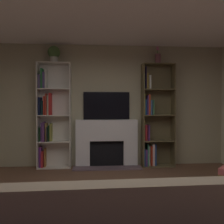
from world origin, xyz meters
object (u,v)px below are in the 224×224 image
(vase_with_flowers, at_px, (158,58))
(bookshelf_right, at_px, (153,119))
(bookshelf_left, at_px, (50,116))
(potted_plant, at_px, (54,53))
(fireplace, at_px, (107,142))
(tv, at_px, (107,106))

(vase_with_flowers, bearing_deg, bookshelf_right, 162.85)
(vase_with_flowers, bearing_deg, bookshelf_left, 178.89)
(bookshelf_left, distance_m, potted_plant, 1.36)
(fireplace, bearing_deg, tv, 90.00)
(bookshelf_left, bearing_deg, fireplace, 0.26)
(fireplace, height_order, bookshelf_left, bookshelf_left)
(bookshelf_right, height_order, vase_with_flowers, vase_with_flowers)
(vase_with_flowers, bearing_deg, fireplace, 177.41)
(fireplace, distance_m, tv, 0.82)
(fireplace, relative_size, bookshelf_left, 0.64)
(fireplace, distance_m, bookshelf_left, 1.38)
(bookshelf_left, bearing_deg, bookshelf_right, -0.44)
(bookshelf_left, height_order, vase_with_flowers, vase_with_flowers)
(bookshelf_left, height_order, bookshelf_right, same)
(bookshelf_left, distance_m, bookshelf_right, 2.29)
(bookshelf_right, xyz_separation_m, vase_with_flowers, (0.09, -0.03, 1.37))
(tv, distance_m, bookshelf_right, 1.10)
(bookshelf_right, height_order, potted_plant, potted_plant)
(tv, distance_m, vase_with_flowers, 1.57)
(tv, height_order, potted_plant, potted_plant)
(tv, xyz_separation_m, potted_plant, (-1.15, -0.12, 1.14))
(potted_plant, xyz_separation_m, vase_with_flowers, (2.29, 0.00, -0.07))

